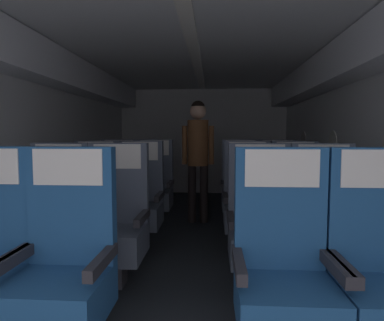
# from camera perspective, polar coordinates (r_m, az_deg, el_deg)

# --- Properties ---
(ground) EXTENTS (3.60, 6.99, 0.02)m
(ground) POSITION_cam_1_polar(r_m,az_deg,el_deg) (3.68, 0.19, -14.58)
(ground) COLOR #23282D
(fuselage_shell) EXTENTS (3.48, 6.64, 2.16)m
(fuselage_shell) POSITION_cam_1_polar(r_m,az_deg,el_deg) (3.77, 0.45, 9.99)
(fuselage_shell) COLOR silver
(fuselage_shell) RESTS_ON ground
(seat_a_left_aisle) EXTENTS (0.52, 0.48, 1.12)m
(seat_a_left_aisle) POSITION_cam_1_polar(r_m,az_deg,el_deg) (1.99, -21.17, -17.00)
(seat_a_left_aisle) COLOR #38383D
(seat_a_left_aisle) RESTS_ON ground
(seat_a_right_aisle) EXTENTS (0.52, 0.48, 1.12)m
(seat_a_right_aisle) POSITION_cam_1_polar(r_m,az_deg,el_deg) (2.03, 29.94, -16.88)
(seat_a_right_aisle) COLOR #38383D
(seat_a_right_aisle) RESTS_ON ground
(seat_a_right_window) EXTENTS (0.52, 0.48, 1.12)m
(seat_a_right_window) POSITION_cam_1_polar(r_m,az_deg,el_deg) (1.87, 15.37, -18.29)
(seat_a_right_window) COLOR #38383D
(seat_a_right_window) RESTS_ON ground
(seat_b_left_window) EXTENTS (0.52, 0.48, 1.12)m
(seat_b_left_window) POSITION_cam_1_polar(r_m,az_deg,el_deg) (2.96, -22.30, -9.91)
(seat_b_left_window) COLOR #38383D
(seat_b_left_window) RESTS_ON ground
(seat_b_left_aisle) EXTENTS (0.52, 0.48, 1.12)m
(seat_b_left_aisle) POSITION_cam_1_polar(r_m,az_deg,el_deg) (2.78, -13.01, -10.60)
(seat_b_left_aisle) COLOR #38383D
(seat_b_left_aisle) RESTS_ON ground
(seat_b_right_aisle) EXTENTS (0.52, 0.48, 1.12)m
(seat_b_right_aisle) POSITION_cam_1_polar(r_m,az_deg,el_deg) (2.81, 21.82, -10.69)
(seat_b_right_aisle) COLOR #38383D
(seat_b_right_aisle) RESTS_ON ground
(seat_b_right_window) EXTENTS (0.52, 0.48, 1.12)m
(seat_b_right_window) POSITION_cam_1_polar(r_m,az_deg,el_deg) (2.69, 11.62, -11.11)
(seat_b_right_window) COLOR #38383D
(seat_b_right_window) RESTS_ON ground
(seat_c_left_window) EXTENTS (0.52, 0.48, 1.12)m
(seat_c_left_window) POSITION_cam_1_polar(r_m,az_deg,el_deg) (3.77, -16.42, -6.70)
(seat_c_left_window) COLOR #38383D
(seat_c_left_window) RESTS_ON ground
(seat_c_left_aisle) EXTENTS (0.52, 0.48, 1.12)m
(seat_c_left_aisle) POSITION_cam_1_polar(r_m,az_deg,el_deg) (3.63, -9.09, -7.01)
(seat_c_left_aisle) COLOR #38383D
(seat_c_left_aisle) RESTS_ON ground
(seat_c_right_aisle) EXTENTS (0.52, 0.48, 1.12)m
(seat_c_right_aisle) POSITION_cam_1_polar(r_m,az_deg,el_deg) (3.65, 17.38, -7.09)
(seat_c_right_aisle) COLOR #38383D
(seat_c_right_aisle) RESTS_ON ground
(seat_c_right_window) EXTENTS (0.52, 0.48, 1.12)m
(seat_c_right_window) POSITION_cam_1_polar(r_m,az_deg,el_deg) (3.55, 9.46, -7.28)
(seat_c_right_window) COLOR #38383D
(seat_c_right_window) RESTS_ON ground
(seat_d_left_window) EXTENTS (0.52, 0.48, 1.12)m
(seat_d_left_window) POSITION_cam_1_polar(r_m,az_deg,el_deg) (4.60, -12.61, -4.62)
(seat_d_left_window) COLOR #38383D
(seat_d_left_window) RESTS_ON ground
(seat_d_left_aisle) EXTENTS (0.52, 0.48, 1.12)m
(seat_d_left_aisle) POSITION_cam_1_polar(r_m,az_deg,el_deg) (4.49, -6.58, -4.77)
(seat_d_left_aisle) COLOR #38383D
(seat_d_left_aisle) RESTS_ON ground
(seat_d_right_aisle) EXTENTS (0.52, 0.48, 1.12)m
(seat_d_right_aisle) POSITION_cam_1_polar(r_m,az_deg,el_deg) (4.49, 14.53, -4.89)
(seat_d_right_aisle) COLOR #38383D
(seat_d_right_aisle) RESTS_ON ground
(seat_d_right_window) EXTENTS (0.52, 0.48, 1.12)m
(seat_d_right_window) POSITION_cam_1_polar(r_m,az_deg,el_deg) (4.42, 8.33, -4.92)
(seat_d_right_window) COLOR #38383D
(seat_d_right_window) RESTS_ON ground
(flight_attendant) EXTENTS (0.43, 0.28, 1.64)m
(flight_attendant) POSITION_cam_1_polar(r_m,az_deg,el_deg) (4.48, 1.02, 2.22)
(flight_attendant) COLOR black
(flight_attendant) RESTS_ON ground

